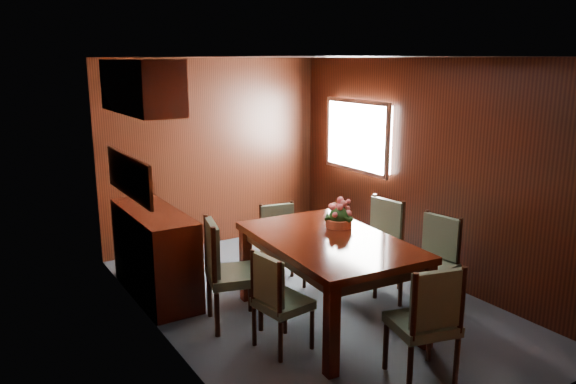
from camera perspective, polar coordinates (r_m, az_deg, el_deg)
ground at (r=5.77m, az=2.30°, el=-11.06°), size 4.50×4.50×0.00m
room_shell at (r=5.52m, az=-0.38°, el=5.53°), size 3.06×4.52×2.41m
sideboard at (r=5.93m, az=-13.35°, el=-6.04°), size 0.48×1.40×0.90m
dining_table at (r=5.12m, az=4.16°, el=-5.90°), size 1.19×1.80×0.81m
chair_left_near at (r=4.70m, az=-1.15°, el=-10.57°), size 0.44×0.46×0.86m
chair_left_far at (r=5.12m, az=-6.39°, el=-7.59°), size 0.56×0.58×1.01m
chair_right_near at (r=5.67m, az=14.61°, el=-6.36°), size 0.48×0.50×0.92m
chair_right_far at (r=6.03m, az=9.27°, el=-4.68°), size 0.49×0.51×0.96m
chair_head at (r=4.36m, az=14.02°, el=-12.29°), size 0.54×0.52×0.95m
chair_foot at (r=6.07m, az=-0.78°, el=-4.88°), size 0.47×0.46×0.87m
flower_centerpiece at (r=5.39m, az=5.19°, el=-2.20°), size 0.27×0.27×0.27m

